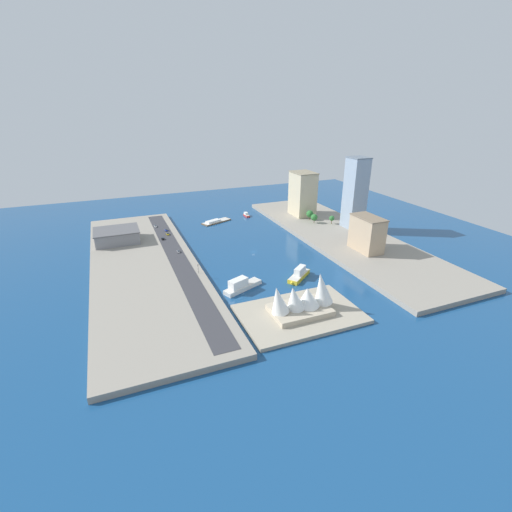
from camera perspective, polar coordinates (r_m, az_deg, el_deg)
The scene contains 21 objects.
ground_plane at distance 282.77m, azimuth -0.41°, elevation 0.68°, with size 440.00×440.00×0.00m, color navy.
quay_west at distance 319.53m, azimuth 13.29°, elevation 3.03°, with size 70.00×240.00×3.32m, color gray.
quay_east at distance 265.29m, azimuth -16.96°, elevation -1.55°, with size 70.00×240.00×3.32m, color gray.
peninsula_point at distance 201.94m, azimuth 6.82°, elevation -8.95°, with size 64.60×43.26×2.00m, color #A89E89.
road_strip at distance 267.01m, azimuth -12.08°, elevation -0.46°, with size 12.97×228.00×0.15m, color #38383D.
ferry_yellow_fast at distance 241.50m, azimuth 6.72°, elevation -2.88°, with size 21.52×18.74×7.42m.
tugboat_red at distance 371.85m, azimuth -1.51°, elevation 6.43°, with size 3.67×10.93×3.84m.
ferry_white_commuter at distance 225.32m, azimuth -2.32°, elevation -4.59°, with size 28.02×16.51×8.13m.
barge_flat_brown at distance 354.33m, azimuth -6.33°, elevation 5.37°, with size 30.75×19.43×2.85m.
office_block_beige at distance 363.56m, azimuth 7.27°, elevation 9.60°, with size 19.65×25.42×42.01m.
tower_tall_glass at distance 332.54m, azimuth 15.20°, elevation 9.43°, with size 15.57×17.08×61.18m.
warehouse_low_gray at distance 312.67m, azimuth -20.86°, elevation 2.99°, with size 34.29×27.90×10.15m.
apartment_midrise_tan at distance 284.94m, azimuth 16.90°, elevation 3.36°, with size 14.85×27.14×26.13m.
van_white at distance 340.69m, azimuth -15.41°, elevation 4.51°, with size 1.93×5.03×1.45m.
sedan_silver at distance 278.52m, azimuth -12.00°, elevation 0.72°, with size 1.93×4.88×1.42m.
hatchback_blue at distance 327.75m, azimuth -13.83°, elevation 3.96°, with size 2.03×4.55×1.62m.
taxi_yellow_cab at distance 317.79m, azimuth -13.63°, elevation 3.39°, with size 2.12×5.08×1.68m.
suv_black at distance 307.53m, azimuth -14.34°, elevation 2.66°, with size 2.11×4.45×1.64m.
traffic_light_waterfront at distance 240.80m, azimuth -9.01°, elevation -1.76°, with size 0.36×0.36×6.50m.
opera_landmark at distance 197.75m, azimuth 7.20°, elevation -6.64°, with size 38.74×21.29×22.15m.
park_tree_cluster at distance 346.87m, azimuth 9.18°, elevation 6.21°, with size 18.88×24.11×9.33m.
Camera 1 is at (97.38, 242.90, 107.12)m, focal length 25.67 mm.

